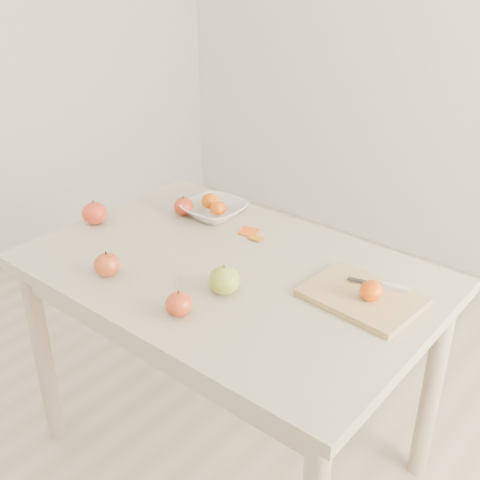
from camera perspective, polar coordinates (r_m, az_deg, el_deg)
The scene contains 15 objects.
ground at distance 2.25m, azimuth -0.86°, elevation -19.34°, with size 3.50×3.50×0.00m, color #C6B293.
table at distance 1.83m, azimuth -1.00°, elevation -5.26°, with size 1.20×0.80×0.75m.
cutting_board at distance 1.65m, azimuth 11.48°, elevation -5.29°, with size 0.30×0.22×0.02m, color tan.
board_tangerine at distance 1.62m, azimuth 12.35°, elevation -4.72°, with size 0.06×0.06×0.05m, color #D04C07.
fruit_bowl at distance 2.07m, azimuth -2.46°, elevation 2.83°, with size 0.21×0.21×0.05m, color silver.
bowl_tangerine_near at distance 2.08m, azimuth -2.80°, elevation 3.73°, with size 0.06×0.06×0.06m, color #D15A07.
bowl_tangerine_far at distance 2.03m, azimuth -2.12°, elevation 3.03°, with size 0.06×0.06×0.05m, color #CC5C07.
orange_peel_a at distance 1.96m, azimuth 0.83°, elevation 0.67°, with size 0.06×0.04×0.00m, color #ED4F10.
orange_peel_b at distance 1.93m, azimuth 1.54°, elevation 0.11°, with size 0.04×0.04×0.00m, color orange.
paring_knife at distance 1.68m, azimuth 14.09°, elevation -4.32°, with size 0.17×0.06×0.01m.
apple_green at distance 1.63m, azimuth -1.50°, elevation -3.83°, with size 0.09×0.09×0.08m, color olive.
apple_red_d at distance 2.08m, azimuth -13.63°, elevation 2.50°, with size 0.08×0.08×0.08m, color #9E0713.
apple_red_e at distance 1.56m, azimuth -5.81°, elevation -6.05°, with size 0.07×0.07×0.06m, color maroon.
apple_red_c at distance 1.76m, azimuth -12.50°, elevation -2.29°, with size 0.08×0.08×0.07m, color maroon.
apple_red_a at distance 2.09m, azimuth -5.36°, elevation 3.19°, with size 0.07×0.07×0.06m, color maroon.
Camera 1 is at (1.00, -1.16, 1.64)m, focal length 45.00 mm.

